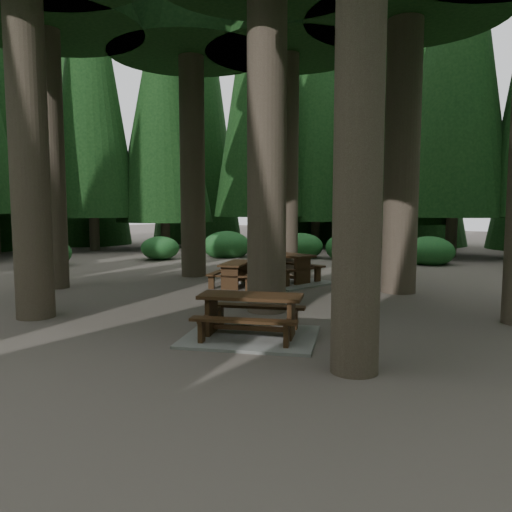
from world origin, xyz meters
The scene contains 5 objects.
ground centered at (0.00, 0.00, 0.00)m, with size 80.00×80.00×0.00m, color #524942.
picnic_table_a centered at (1.80, -1.85, 0.26)m, with size 2.80×2.59×0.77m.
picnic_table_b centered at (-1.74, 2.53, 0.46)m, with size 1.74×1.93×0.69m.
picnic_table_c centered at (-1.03, 3.90, 0.31)m, with size 2.99×2.66×0.87m.
shrub_ring centered at (0.70, 0.75, 0.40)m, with size 23.86×24.64×1.49m.
Camera 1 is at (6.65, -8.82, 2.29)m, focal length 35.00 mm.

